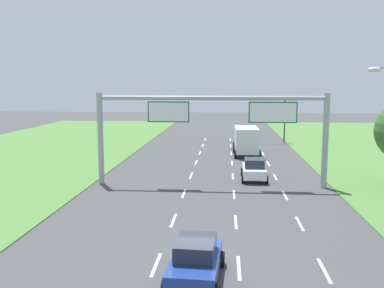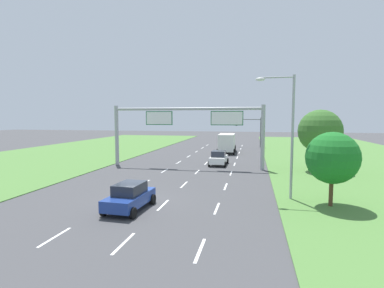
{
  "view_description": "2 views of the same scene",
  "coord_description": "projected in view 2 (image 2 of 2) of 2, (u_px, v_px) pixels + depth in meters",
  "views": [
    {
      "loc": [
        1.16,
        -17.07,
        7.59
      ],
      "look_at": [
        -1.44,
        15.2,
        3.07
      ],
      "focal_mm": 40.0,
      "sensor_mm": 36.0,
      "label": 1
    },
    {
      "loc": [
        7.39,
        -18.15,
        5.67
      ],
      "look_at": [
        0.3,
        16.42,
        2.5
      ],
      "focal_mm": 28.0,
      "sensor_mm": 36.0,
      "label": 2
    }
  ],
  "objects": [
    {
      "name": "lane_dashes_inner_right",
      "position": [
        197.0,
        172.0,
        31.06
      ],
      "size": [
        0.14,
        62.4,
        0.01
      ],
      "color": "white",
      "rests_on": "ground_plane"
    },
    {
      "name": "lane_dashes_slip",
      "position": [
        231.0,
        173.0,
        30.36
      ],
      "size": [
        0.14,
        62.4,
        0.01
      ],
      "color": "white",
      "rests_on": "ground_plane"
    },
    {
      "name": "box_truck",
      "position": [
        227.0,
        142.0,
        47.81
      ],
      "size": [
        2.79,
        7.34,
        3.04
      ],
      "rotation": [
        0.0,
        0.0,
        0.02
      ],
      "color": "silver",
      "rests_on": "ground_plane"
    },
    {
      "name": "car_lead_silver",
      "position": [
        219.0,
        158.0,
        35.46
      ],
      "size": [
        2.08,
        4.05,
        1.71
      ],
      "rotation": [
        0.0,
        0.0,
        -0.01
      ],
      "color": "white",
      "rests_on": "ground_plane"
    },
    {
      "name": "lane_dashes_inner_left",
      "position": [
        165.0,
        171.0,
        31.76
      ],
      "size": [
        0.14,
        62.4,
        0.01
      ],
      "color": "white",
      "rests_on": "ground_plane"
    },
    {
      "name": "car_near_red",
      "position": [
        130.0,
        196.0,
        18.34
      ],
      "size": [
        2.26,
        4.11,
        1.65
      ],
      "rotation": [
        0.0,
        0.0,
        -0.06
      ],
      "color": "navy",
      "rests_on": "ground_plane"
    },
    {
      "name": "roadside_tree_mid",
      "position": [
        320.0,
        131.0,
        30.83
      ],
      "size": [
        4.43,
        4.43,
        6.46
      ],
      "color": "#513823",
      "rests_on": "ground_plane"
    },
    {
      "name": "roadside_tree_near",
      "position": [
        332.0,
        158.0,
        18.72
      ],
      "size": [
        3.26,
        3.26,
        4.77
      ],
      "color": "#513823",
      "rests_on": "ground_plane"
    },
    {
      "name": "sign_gantry",
      "position": [
        188.0,
        124.0,
        33.44
      ],
      "size": [
        17.24,
        0.44,
        7.0
      ],
      "color": "#9EA0A5",
      "rests_on": "ground_plane"
    },
    {
      "name": "street_lamp",
      "position": [
        287.0,
        126.0,
        20.3
      ],
      "size": [
        2.61,
        0.32,
        8.5
      ],
      "color": "#9EA0A5",
      "rests_on": "ground_plane"
    },
    {
      "name": "traffic_light_mast",
      "position": [
        250.0,
        127.0,
        56.27
      ],
      "size": [
        4.76,
        0.49,
        5.6
      ],
      "color": "#47494F",
      "rests_on": "ground_plane"
    },
    {
      "name": "ground_plane",
      "position": [
        138.0,
        203.0,
        19.7
      ],
      "size": [
        200.0,
        200.0,
        0.0
      ],
      "primitive_type": "plane",
      "color": "#424244"
    }
  ]
}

